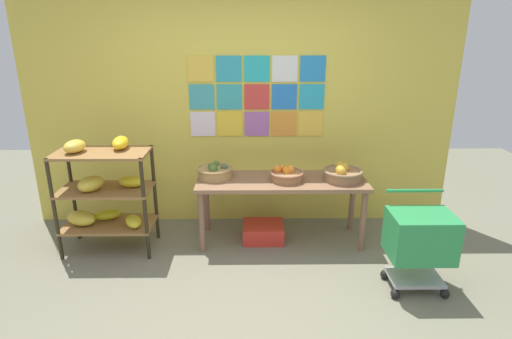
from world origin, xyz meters
TOP-DOWN VIEW (x-y plane):
  - ground at (0.00, 0.00)m, footprint 9.60×9.60m
  - back_wall_with_art at (0.00, 1.83)m, footprint 4.67×0.07m
  - banana_shelf_unit at (-1.33, 1.13)m, footprint 0.88×0.49m
  - display_table at (0.42, 1.29)m, footprint 1.72×0.59m
  - fruit_basket_centre at (0.46, 1.27)m, footprint 0.34×0.34m
  - fruit_basket_right at (-0.26, 1.36)m, footprint 0.37×0.37m
  - fruit_basket_back_left at (1.03, 1.27)m, footprint 0.40×0.40m
  - produce_crate_under_table at (0.24, 1.29)m, footprint 0.42×0.35m
  - shopping_cart at (1.51, 0.40)m, footprint 0.51×0.44m

SIDE VIEW (x-z plane):
  - ground at x=0.00m, z-range 0.00..0.00m
  - produce_crate_under_table at x=0.24m, z-range 0.00..0.18m
  - shopping_cart at x=1.51m, z-range 0.06..0.89m
  - display_table at x=0.42m, z-range 0.26..0.93m
  - banana_shelf_unit at x=-1.33m, z-range 0.07..1.21m
  - fruit_basket_centre at x=0.46m, z-range 0.67..0.82m
  - fruit_basket_right at x=-0.26m, z-range 0.66..0.83m
  - fruit_basket_back_left at x=1.03m, z-range 0.66..0.83m
  - back_wall_with_art at x=0.00m, z-range 0.00..2.65m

